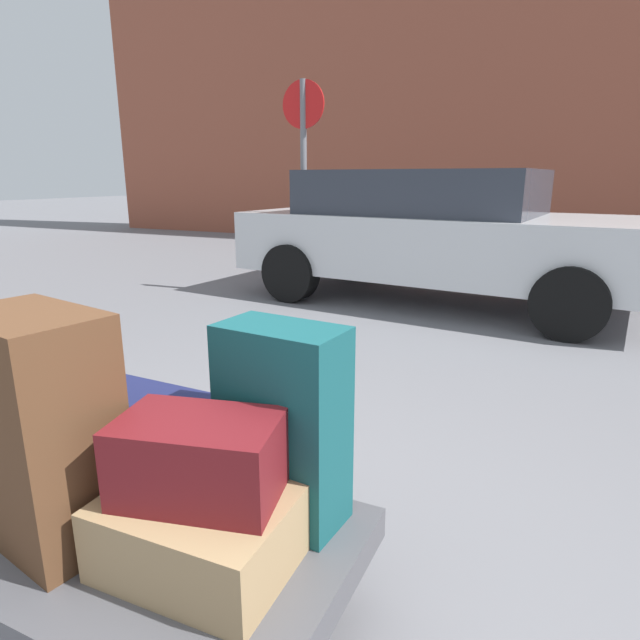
{
  "coord_description": "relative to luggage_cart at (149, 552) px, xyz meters",
  "views": [
    {
      "loc": [
        1.03,
        -1.01,
        1.34
      ],
      "look_at": [
        0.0,
        1.2,
        0.69
      ],
      "focal_mm": 29.91,
      "sensor_mm": 36.0,
      "label": 1
    }
  ],
  "objects": [
    {
      "name": "ground_plane",
      "position": [
        0.0,
        0.0,
        -0.27
      ],
      "size": [
        60.0,
        60.0,
        0.0
      ],
      "primitive_type": "plane",
      "color": "slate"
    },
    {
      "name": "luggage_cart",
      "position": [
        0.0,
        0.0,
        0.0
      ],
      "size": [
        1.2,
        0.8,
        0.34
      ],
      "color": "#4C4C51",
      "rests_on": "ground_plane"
    },
    {
      "name": "suitcase_tan_front_right",
      "position": [
        0.23,
        -0.03,
        0.17
      ],
      "size": [
        0.5,
        0.42,
        0.2
      ],
      "primitive_type": "cube",
      "rotation": [
        0.0,
        0.0,
        0.03
      ],
      "color": "#9E7F56",
      "rests_on": "luggage_cart"
    },
    {
      "name": "duffel_bag_navy_rear_right",
      "position": [
        -0.25,
        0.19,
        0.22
      ],
      "size": [
        0.57,
        0.35,
        0.3
      ],
      "primitive_type": "cube",
      "rotation": [
        0.0,
        0.0,
        -0.03
      ],
      "color": "#191E47",
      "rests_on": "luggage_cart"
    },
    {
      "name": "suitcase_brown_front_left",
      "position": [
        -0.24,
        -0.12,
        0.4
      ],
      "size": [
        0.48,
        0.35,
        0.66
      ],
      "primitive_type": "cube",
      "rotation": [
        0.0,
        0.0,
        -0.19
      ],
      "color": "#51331E",
      "rests_on": "luggage_cart"
    },
    {
      "name": "suitcase_teal_stacked_top",
      "position": [
        0.33,
        0.25,
        0.37
      ],
      "size": [
        0.38,
        0.24,
        0.6
      ],
      "primitive_type": "cube",
      "rotation": [
        0.0,
        0.0,
        -0.09
      ],
      "color": "#144C51",
      "rests_on": "luggage_cart"
    },
    {
      "name": "duffel_bag_maroon_topmost_pile",
      "position": [
        0.23,
        -0.03,
        0.38
      ],
      "size": [
        0.46,
        0.34,
        0.21
      ],
      "primitive_type": "cube",
      "rotation": [
        0.0,
        0.0,
        0.23
      ],
      "color": "maroon",
      "rests_on": "suitcase_tan_front_right"
    },
    {
      "name": "parked_car",
      "position": [
        -0.3,
        4.84,
        0.49
      ],
      "size": [
        4.46,
        2.27,
        1.42
      ],
      "color": "silver",
      "rests_on": "ground_plane"
    },
    {
      "name": "no_parking_sign",
      "position": [
        -1.7,
        4.42,
        1.18
      ],
      "size": [
        0.5,
        0.07,
        2.35
      ],
      "color": "slate",
      "rests_on": "ground_plane"
    }
  ]
}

